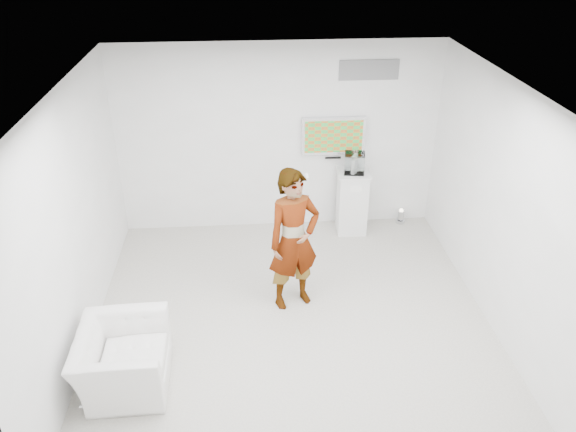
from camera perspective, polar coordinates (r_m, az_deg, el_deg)
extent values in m
cube|color=beige|center=(7.37, 0.41, -10.28)|extent=(5.00, 5.00, 0.01)
cube|color=#2D2E30|center=(5.95, 0.51, 12.65)|extent=(5.00, 5.00, 0.01)
cube|color=silver|center=(8.80, -0.96, 7.81)|extent=(5.00, 0.01, 3.00)
cube|color=silver|center=(4.52, 3.29, -15.49)|extent=(5.00, 0.01, 3.00)
cube|color=silver|center=(6.81, -21.00, -0.85)|extent=(0.01, 5.00, 3.00)
cube|color=silver|center=(7.17, 20.78, 0.72)|extent=(0.01, 5.00, 3.00)
cube|color=silver|center=(8.82, 4.63, 8.13)|extent=(1.00, 0.08, 0.60)
cube|color=slate|center=(8.65, 8.24, 14.47)|extent=(0.90, 0.02, 0.30)
imported|color=white|center=(7.11, 0.60, -2.47)|extent=(0.82, 0.68, 1.93)
imported|color=white|center=(6.55, -16.40, -13.76)|extent=(0.95, 1.09, 0.69)
cube|color=silver|center=(9.05, 6.52, 1.46)|extent=(0.53, 0.53, 1.04)
cylinder|color=silver|center=(9.59, 11.38, 0.00)|extent=(0.18, 0.18, 0.25)
cube|color=silver|center=(8.77, 6.76, 5.37)|extent=(0.35, 0.35, 0.30)
cube|color=silver|center=(8.78, 6.75, 5.16)|extent=(0.12, 0.18, 0.23)
cube|color=silver|center=(6.96, 1.92, 4.01)|extent=(0.04, 0.13, 0.03)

